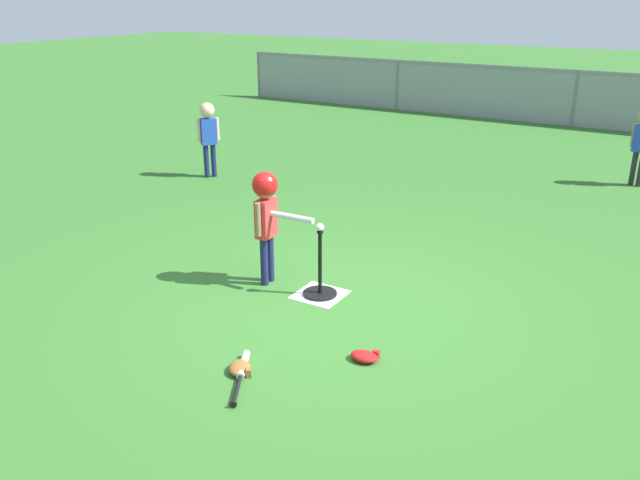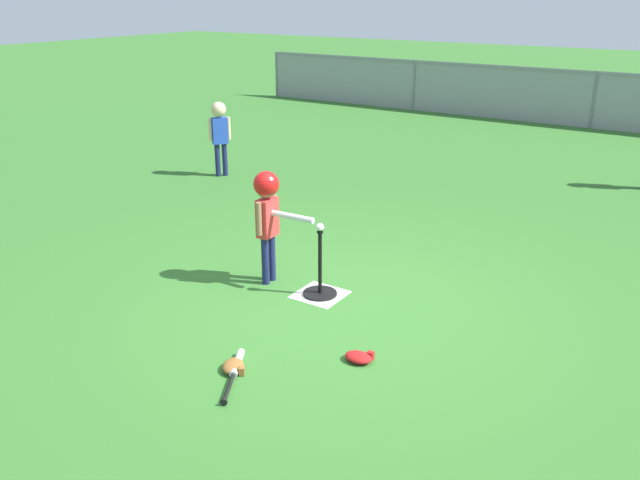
{
  "view_description": "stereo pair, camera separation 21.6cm",
  "coord_description": "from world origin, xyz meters",
  "px_view_note": "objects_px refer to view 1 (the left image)",
  "views": [
    {
      "loc": [
        2.54,
        -4.69,
        2.69
      ],
      "look_at": [
        -0.33,
        0.1,
        0.55
      ],
      "focal_mm": 37.01,
      "sensor_mm": 36.0,
      "label": 1
    },
    {
      "loc": [
        2.72,
        -4.58,
        2.69
      ],
      "look_at": [
        -0.33,
        0.1,
        0.55
      ],
      "focal_mm": 37.01,
      "sensor_mm": 36.0,
      "label": 2
    }
  ],
  "objects_px": {
    "batting_tee": "(320,285)",
    "spare_bat_silver": "(242,370)",
    "baseball_on_tee": "(320,227)",
    "glove_by_plate": "(365,356)",
    "glove_near_bats": "(240,368)",
    "batter_child": "(266,205)",
    "fielder_near_right": "(208,130)"
  },
  "relations": [
    {
      "from": "glove_near_bats",
      "to": "batting_tee",
      "type": "bearing_deg",
      "value": 96.78
    },
    {
      "from": "fielder_near_right",
      "to": "glove_near_bats",
      "type": "bearing_deg",
      "value": -48.05
    },
    {
      "from": "baseball_on_tee",
      "to": "fielder_near_right",
      "type": "distance_m",
      "value": 4.47
    },
    {
      "from": "baseball_on_tee",
      "to": "spare_bat_silver",
      "type": "bearing_deg",
      "value": -82.32
    },
    {
      "from": "glove_by_plate",
      "to": "glove_near_bats",
      "type": "bearing_deg",
      "value": -139.02
    },
    {
      "from": "baseball_on_tee",
      "to": "glove_near_bats",
      "type": "relative_size",
      "value": 0.27
    },
    {
      "from": "batting_tee",
      "to": "baseball_on_tee",
      "type": "relative_size",
      "value": 8.61
    },
    {
      "from": "glove_by_plate",
      "to": "spare_bat_silver",
      "type": "bearing_deg",
      "value": -137.77
    },
    {
      "from": "batter_child",
      "to": "glove_near_bats",
      "type": "xyz_separation_m",
      "value": [
        0.74,
        -1.43,
        -0.76
      ]
    },
    {
      "from": "baseball_on_tee",
      "to": "fielder_near_right",
      "type": "height_order",
      "value": "fielder_near_right"
    },
    {
      "from": "batting_tee",
      "to": "spare_bat_silver",
      "type": "height_order",
      "value": "batting_tee"
    },
    {
      "from": "spare_bat_silver",
      "to": "glove_by_plate",
      "type": "relative_size",
      "value": 2.78
    },
    {
      "from": "baseball_on_tee",
      "to": "glove_by_plate",
      "type": "distance_m",
      "value": 1.37
    },
    {
      "from": "batting_tee",
      "to": "spare_bat_silver",
      "type": "xyz_separation_m",
      "value": [
        0.2,
        -1.46,
        -0.07
      ]
    },
    {
      "from": "baseball_on_tee",
      "to": "glove_by_plate",
      "type": "bearing_deg",
      "value": -42.54
    },
    {
      "from": "fielder_near_right",
      "to": "batting_tee",
      "type": "bearing_deg",
      "value": -37.2
    },
    {
      "from": "batting_tee",
      "to": "batter_child",
      "type": "xyz_separation_m",
      "value": [
        -0.57,
        -0.02,
        0.69
      ]
    },
    {
      "from": "spare_bat_silver",
      "to": "fielder_near_right",
      "type": "bearing_deg",
      "value": 132.09
    },
    {
      "from": "spare_bat_silver",
      "to": "glove_near_bats",
      "type": "distance_m",
      "value": 0.03
    },
    {
      "from": "batting_tee",
      "to": "glove_near_bats",
      "type": "height_order",
      "value": "batting_tee"
    },
    {
      "from": "batter_child",
      "to": "fielder_near_right",
      "type": "bearing_deg",
      "value": 137.66
    },
    {
      "from": "batting_tee",
      "to": "glove_by_plate",
      "type": "height_order",
      "value": "batting_tee"
    },
    {
      "from": "fielder_near_right",
      "to": "baseball_on_tee",
      "type": "bearing_deg",
      "value": -37.2
    },
    {
      "from": "fielder_near_right",
      "to": "spare_bat_silver",
      "type": "bearing_deg",
      "value": -47.91
    },
    {
      "from": "baseball_on_tee",
      "to": "glove_near_bats",
      "type": "xyz_separation_m",
      "value": [
        0.17,
        -1.45,
        -0.64
      ]
    },
    {
      "from": "batter_child",
      "to": "fielder_near_right",
      "type": "distance_m",
      "value": 4.05
    },
    {
      "from": "fielder_near_right",
      "to": "spare_bat_silver",
      "type": "xyz_separation_m",
      "value": [
        3.76,
        -4.16,
        -0.69
      ]
    },
    {
      "from": "spare_bat_silver",
      "to": "glove_near_bats",
      "type": "bearing_deg",
      "value": 165.16
    },
    {
      "from": "batting_tee",
      "to": "batter_child",
      "type": "bearing_deg",
      "value": -177.81
    },
    {
      "from": "batting_tee",
      "to": "glove_by_plate",
      "type": "xyz_separation_m",
      "value": [
        0.9,
        -0.82,
        -0.06
      ]
    },
    {
      "from": "baseball_on_tee",
      "to": "batter_child",
      "type": "bearing_deg",
      "value": -177.81
    },
    {
      "from": "batting_tee",
      "to": "glove_near_bats",
      "type": "distance_m",
      "value": 1.46
    }
  ]
}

